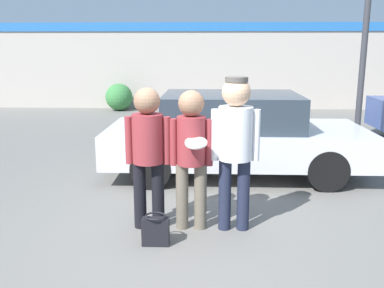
{
  "coord_description": "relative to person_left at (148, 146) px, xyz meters",
  "views": [
    {
      "loc": [
        0.24,
        -4.74,
        2.15
      ],
      "look_at": [
        0.04,
        0.33,
        1.0
      ],
      "focal_mm": 40.0,
      "sensor_mm": 36.0,
      "label": 1
    }
  ],
  "objects": [
    {
      "name": "ground_plane",
      "position": [
        0.48,
        -0.12,
        -1.02
      ],
      "size": [
        56.0,
        56.0,
        0.0
      ],
      "primitive_type": "plane",
      "color": "#66635E"
    },
    {
      "name": "parked_car_near",
      "position": [
        1.15,
        2.34,
        -0.32
      ],
      "size": [
        4.36,
        1.95,
        1.39
      ],
      "color": "silver",
      "rests_on": "ground"
    },
    {
      "name": "person_middle_with_frisbee",
      "position": [
        0.51,
        -0.01,
        -0.03
      ],
      "size": [
        0.51,
        0.53,
        1.68
      ],
      "color": "#665B4C",
      "rests_on": "ground"
    },
    {
      "name": "person_left",
      "position": [
        0.0,
        0.0,
        0.0
      ],
      "size": [
        0.53,
        0.36,
        1.7
      ],
      "color": "black",
      "rests_on": "ground"
    },
    {
      "name": "storefront_building",
      "position": [
        0.48,
        10.53,
        0.51
      ],
      "size": [
        24.0,
        0.22,
        3.0
      ],
      "color": "#B2A89E",
      "rests_on": "ground"
    },
    {
      "name": "handbag",
      "position": [
        0.13,
        -0.47,
        -0.85
      ],
      "size": [
        0.3,
        0.23,
        0.35
      ],
      "color": "black",
      "rests_on": "ground"
    },
    {
      "name": "person_right",
      "position": [
        1.02,
        -0.01,
        0.1
      ],
      "size": [
        0.57,
        0.4,
        1.83
      ],
      "color": "#1E2338",
      "rests_on": "ground"
    },
    {
      "name": "shrub",
      "position": [
        -2.42,
        9.87,
        -0.55
      ],
      "size": [
        0.93,
        0.93,
        0.93
      ],
      "color": "#387A3D",
      "rests_on": "ground"
    }
  ]
}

